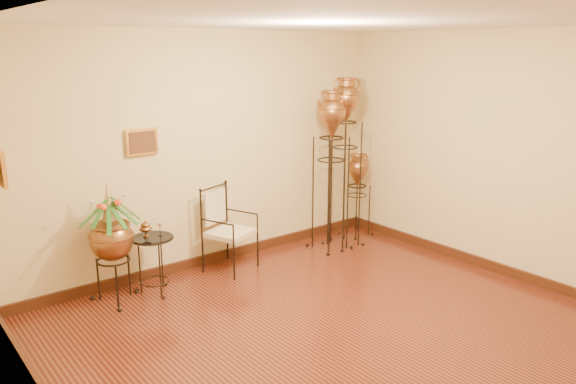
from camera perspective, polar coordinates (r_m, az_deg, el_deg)
ground at (r=5.31m, az=6.78°, el=-14.82°), size 5.00×5.00×0.00m
room_shell at (r=4.72m, az=7.28°, el=3.89°), size 5.02×5.02×2.81m
amphora_tall at (r=7.36m, az=5.80°, el=3.09°), size 0.58×0.58×2.25m
amphora_mid at (r=7.26m, az=4.37°, el=2.26°), size 0.50×0.50×2.10m
amphora_short at (r=7.93m, az=7.02°, el=-0.22°), size 0.45×0.45×1.19m
planter_urn at (r=6.02m, az=-17.53°, el=-4.10°), size 0.87×0.87×1.33m
armchair at (r=6.69m, az=-5.91°, el=-3.78°), size 0.72×0.70×1.01m
side_table at (r=6.26m, az=-13.49°, el=-7.10°), size 0.51×0.51×0.81m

